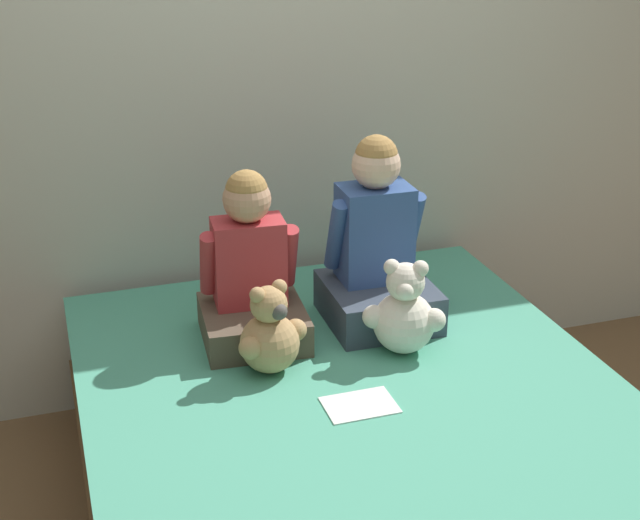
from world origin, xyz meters
name	(u,v)px	position (x,y,z in m)	size (l,w,h in m)	color
wall_behind_bed	(265,80)	(0.00, 1.04, 1.25)	(8.00, 0.06, 2.50)	beige
bed	(357,464)	(0.00, 0.00, 0.26)	(1.63, 1.93, 0.51)	brown
child_on_left	(250,275)	(-0.21, 0.46, 0.74)	(0.36, 0.37, 0.58)	brown
child_on_right	(376,252)	(0.23, 0.46, 0.76)	(0.36, 0.37, 0.65)	#384251
teddy_bear_held_by_left_child	(270,335)	(-0.22, 0.21, 0.64)	(0.24, 0.19, 0.30)	tan
teddy_bear_held_by_right_child	(404,314)	(0.23, 0.20, 0.65)	(0.25, 0.20, 0.32)	silver
sign_card	(360,405)	(-0.02, -0.07, 0.52)	(0.21, 0.15, 0.00)	white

